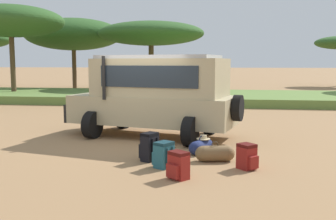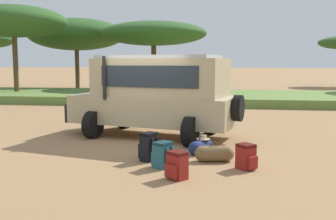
{
  "view_description": "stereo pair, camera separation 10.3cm",
  "coord_description": "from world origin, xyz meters",
  "px_view_note": "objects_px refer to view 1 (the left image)",
  "views": [
    {
      "loc": [
        2.35,
        -10.85,
        2.23
      ],
      "look_at": [
        0.89,
        -0.83,
        1.0
      ],
      "focal_mm": 42.0,
      "sensor_mm": 36.0,
      "label": 1
    },
    {
      "loc": [
        2.46,
        -10.84,
        2.23
      ],
      "look_at": [
        0.89,
        -0.83,
        1.0
      ],
      "focal_mm": 42.0,
      "sensor_mm": 36.0,
      "label": 2
    }
  ],
  "objects_px": {
    "backpack_beside_front_wheel": "(149,147)",
    "backpack_cluster_center": "(163,155)",
    "backpack_outermost": "(247,157)",
    "acacia_tree_right_mid": "(151,34)",
    "safari_vehicle": "(156,94)",
    "acacia_tree_left_mid": "(11,21)",
    "acacia_tree_centre_back": "(73,35)",
    "duffel_bag_low_black_case": "(201,146)",
    "duffel_bag_soft_canvas": "(215,153)",
    "backpack_near_rear_wheel": "(178,166)"
  },
  "relations": [
    {
      "from": "backpack_beside_front_wheel",
      "to": "backpack_cluster_center",
      "type": "height_order",
      "value": "backpack_beside_front_wheel"
    },
    {
      "from": "backpack_outermost",
      "to": "acacia_tree_right_mid",
      "type": "bearing_deg",
      "value": 106.34
    },
    {
      "from": "backpack_cluster_center",
      "to": "safari_vehicle",
      "type": "bearing_deg",
      "value": 102.58
    },
    {
      "from": "backpack_beside_front_wheel",
      "to": "acacia_tree_right_mid",
      "type": "xyz_separation_m",
      "value": [
        -3.59,
        19.25,
        3.94
      ]
    },
    {
      "from": "safari_vehicle",
      "to": "acacia_tree_left_mid",
      "type": "xyz_separation_m",
      "value": [
        -10.96,
        11.19,
        3.42
      ]
    },
    {
      "from": "backpack_cluster_center",
      "to": "acacia_tree_left_mid",
      "type": "distance_m",
      "value": 19.31
    },
    {
      "from": "acacia_tree_left_mid",
      "to": "acacia_tree_centre_back",
      "type": "height_order",
      "value": "acacia_tree_centre_back"
    },
    {
      "from": "duffel_bag_low_black_case",
      "to": "acacia_tree_centre_back",
      "type": "bearing_deg",
      "value": 118.8
    },
    {
      "from": "backpack_beside_front_wheel",
      "to": "duffel_bag_low_black_case",
      "type": "xyz_separation_m",
      "value": [
        1.13,
        0.92,
        -0.14
      ]
    },
    {
      "from": "duffel_bag_soft_canvas",
      "to": "backpack_near_rear_wheel",
      "type": "bearing_deg",
      "value": -114.49
    },
    {
      "from": "backpack_beside_front_wheel",
      "to": "acacia_tree_centre_back",
      "type": "relative_size",
      "value": 0.08
    },
    {
      "from": "acacia_tree_right_mid",
      "to": "safari_vehicle",
      "type": "bearing_deg",
      "value": -78.8
    },
    {
      "from": "duffel_bag_soft_canvas",
      "to": "acacia_tree_centre_back",
      "type": "relative_size",
      "value": 0.11
    },
    {
      "from": "acacia_tree_left_mid",
      "to": "acacia_tree_centre_back",
      "type": "distance_m",
      "value": 7.96
    },
    {
      "from": "backpack_outermost",
      "to": "backpack_cluster_center",
      "type": "bearing_deg",
      "value": -175.58
    },
    {
      "from": "backpack_outermost",
      "to": "duffel_bag_soft_canvas",
      "type": "xyz_separation_m",
      "value": [
        -0.68,
        0.55,
        -0.08
      ]
    },
    {
      "from": "backpack_beside_front_wheel",
      "to": "acacia_tree_left_mid",
      "type": "bearing_deg",
      "value": 128.69
    },
    {
      "from": "safari_vehicle",
      "to": "acacia_tree_centre_back",
      "type": "bearing_deg",
      "value": 117.94
    },
    {
      "from": "backpack_cluster_center",
      "to": "backpack_near_rear_wheel",
      "type": "distance_m",
      "value": 0.88
    },
    {
      "from": "backpack_outermost",
      "to": "acacia_tree_left_mid",
      "type": "distance_m",
      "value": 20.33
    },
    {
      "from": "backpack_beside_front_wheel",
      "to": "duffel_bag_soft_canvas",
      "type": "relative_size",
      "value": 0.73
    },
    {
      "from": "safari_vehicle",
      "to": "backpack_beside_front_wheel",
      "type": "distance_m",
      "value": 3.14
    },
    {
      "from": "backpack_outermost",
      "to": "duffel_bag_low_black_case",
      "type": "xyz_separation_m",
      "value": [
        -1.04,
        1.31,
        -0.09
      ]
    },
    {
      "from": "acacia_tree_centre_back",
      "to": "acacia_tree_right_mid",
      "type": "xyz_separation_m",
      "value": [
        6.9,
        -2.81,
        -0.21
      ]
    },
    {
      "from": "backpack_near_rear_wheel",
      "to": "acacia_tree_right_mid",
      "type": "bearing_deg",
      "value": 102.12
    },
    {
      "from": "acacia_tree_left_mid",
      "to": "safari_vehicle",
      "type": "bearing_deg",
      "value": -45.57
    },
    {
      "from": "duffel_bag_low_black_case",
      "to": "duffel_bag_soft_canvas",
      "type": "relative_size",
      "value": 0.87
    },
    {
      "from": "backpack_beside_front_wheel",
      "to": "backpack_cluster_center",
      "type": "xyz_separation_m",
      "value": [
        0.41,
        -0.53,
        -0.04
      ]
    },
    {
      "from": "backpack_outermost",
      "to": "acacia_tree_centre_back",
      "type": "xyz_separation_m",
      "value": [
        -12.66,
        22.44,
        4.2
      ]
    },
    {
      "from": "backpack_beside_front_wheel",
      "to": "backpack_near_rear_wheel",
      "type": "distance_m",
      "value": 1.54
    },
    {
      "from": "backpack_beside_front_wheel",
      "to": "safari_vehicle",
      "type": "bearing_deg",
      "value": 97.05
    },
    {
      "from": "backpack_near_rear_wheel",
      "to": "acacia_tree_centre_back",
      "type": "relative_size",
      "value": 0.07
    },
    {
      "from": "acacia_tree_right_mid",
      "to": "backpack_outermost",
      "type": "bearing_deg",
      "value": -73.66
    },
    {
      "from": "backpack_near_rear_wheel",
      "to": "duffel_bag_soft_canvas",
      "type": "distance_m",
      "value": 1.61
    },
    {
      "from": "backpack_outermost",
      "to": "acacia_tree_right_mid",
      "type": "xyz_separation_m",
      "value": [
        -5.76,
        19.64,
        3.99
      ]
    },
    {
      "from": "backpack_outermost",
      "to": "duffel_bag_soft_canvas",
      "type": "relative_size",
      "value": 0.6
    },
    {
      "from": "backpack_cluster_center",
      "to": "backpack_outermost",
      "type": "relative_size",
      "value": 1.04
    },
    {
      "from": "duffel_bag_low_black_case",
      "to": "acacia_tree_centre_back",
      "type": "distance_m",
      "value": 24.5
    },
    {
      "from": "backpack_beside_front_wheel",
      "to": "backpack_cluster_center",
      "type": "relative_size",
      "value": 1.16
    },
    {
      "from": "acacia_tree_centre_back",
      "to": "backpack_beside_front_wheel",
      "type": "bearing_deg",
      "value": -64.56
    },
    {
      "from": "backpack_outermost",
      "to": "acacia_tree_right_mid",
      "type": "height_order",
      "value": "acacia_tree_right_mid"
    },
    {
      "from": "safari_vehicle",
      "to": "backpack_beside_front_wheel",
      "type": "xyz_separation_m",
      "value": [
        0.37,
        -2.96,
        -0.98
      ]
    },
    {
      "from": "acacia_tree_centre_back",
      "to": "duffel_bag_soft_canvas",
      "type": "bearing_deg",
      "value": -61.32
    },
    {
      "from": "backpack_cluster_center",
      "to": "backpack_near_rear_wheel",
      "type": "height_order",
      "value": "backpack_cluster_center"
    },
    {
      "from": "duffel_bag_low_black_case",
      "to": "duffel_bag_soft_canvas",
      "type": "distance_m",
      "value": 0.84
    },
    {
      "from": "backpack_cluster_center",
      "to": "duffel_bag_soft_canvas",
      "type": "bearing_deg",
      "value": 32.46
    },
    {
      "from": "backpack_near_rear_wheel",
      "to": "acacia_tree_left_mid",
      "type": "relative_size",
      "value": 0.08
    },
    {
      "from": "backpack_beside_front_wheel",
      "to": "backpack_outermost",
      "type": "xyz_separation_m",
      "value": [
        2.17,
        -0.39,
        -0.05
      ]
    },
    {
      "from": "safari_vehicle",
      "to": "backpack_outermost",
      "type": "xyz_separation_m",
      "value": [
        2.53,
        -3.35,
        -1.03
      ]
    },
    {
      "from": "backpack_beside_front_wheel",
      "to": "duffel_bag_soft_canvas",
      "type": "distance_m",
      "value": 1.5
    }
  ]
}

